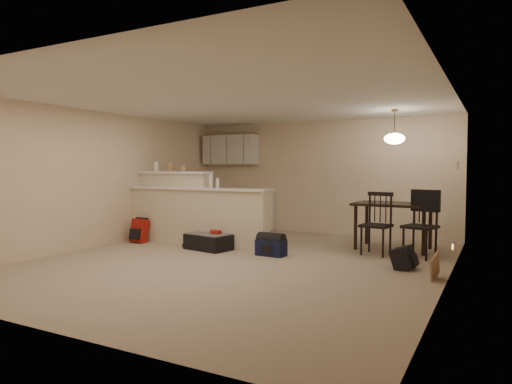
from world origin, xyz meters
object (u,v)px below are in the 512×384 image
Objects in this scene: dining_chair_far at (420,225)px; dining_chair_near at (376,224)px; black_daypack at (404,258)px; red_backpack at (140,231)px; dining_table at (393,209)px; navy_duffel at (271,248)px; suitcase at (209,242)px; pendant_lamp at (394,138)px.

dining_chair_near is at bearing -156.87° from dining_chair_far.
dining_chair_near is 1.15m from black_daypack.
black_daypack is at bearing 1.29° from red_backpack.
dining_table reaches higher than black_daypack.
red_backpack is 2.88m from navy_duffel.
dining_table is at bearing 47.11° from navy_duffel.
red_backpack is at bearing -169.20° from suitcase.
dining_chair_near is at bearing -102.15° from pendant_lamp.
dining_table is at bearing 39.15° from suitcase.
black_daypack is (5.01, 0.00, -0.07)m from red_backpack.
red_backpack is (-4.54, -1.57, -0.51)m from dining_table.
dining_chair_far is (0.54, -0.59, -0.19)m from dining_table.
dining_chair_far is 2.24× the size of navy_duffel.
dining_table is 3.35m from suitcase.
dining_chair_far is (0.54, -0.59, -1.45)m from pendant_lamp.
black_daypack is at bearing -72.13° from dining_table.
dining_table is at bearing 149.05° from dining_chair_far.
dining_chair_far is 1.05m from black_daypack.
dining_table reaches higher than red_backpack.
dining_chair_far reaches higher than red_backpack.
dining_chair_near is at bearing 34.36° from navy_duffel.
black_daypack is (3.37, 0.00, 0.02)m from suitcase.
pendant_lamp reaches higher than dining_chair_near.
navy_duffel is at bearing -142.32° from dining_chair_near.
black_daypack is (0.47, -1.57, -1.83)m from pendant_lamp.
dining_chair_far is 2.45m from navy_duffel.
dining_chair_near is 1.31× the size of suitcase.
suitcase is at bearing -176.14° from navy_duffel.
dining_chair_far is 2.36× the size of red_backpack.
dining_chair_near is at bearing 28.79° from suitcase.
navy_duffel is at bearing -135.50° from dining_table.
pendant_lamp is 3.79m from suitcase.
pendant_lamp is 1.29× the size of navy_duffel.
pendant_lamp is 0.59× the size of dining_chair_near.
dining_chair_far is at bearing 2.36° from black_daypack.
dining_chair_far reaches higher than suitcase.
navy_duffel is (-1.67, -1.57, -0.60)m from dining_table.
dining_table is 0.82m from dining_chair_far.
suitcase is at bearing -151.65° from pendant_lamp.
dining_chair_near is 0.97× the size of dining_chair_far.
dining_table reaches higher than suitcase.
pendant_lamp is at bearing 47.11° from navy_duffel.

